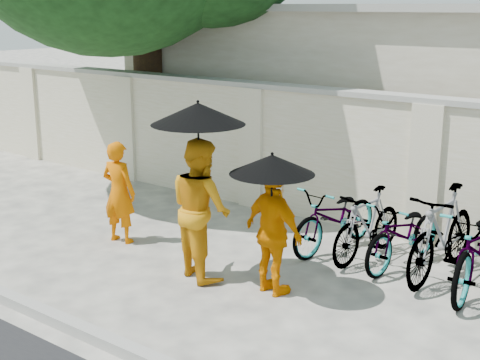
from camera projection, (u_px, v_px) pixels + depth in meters
The scene contains 13 objects.
ground at pixel (171, 276), 8.39m from camera, with size 80.00×80.00×0.00m, color beige.
kerb at pixel (61, 321), 7.07m from camera, with size 40.00×0.16×0.12m, color #9A9991.
compound_wall at pixel (365, 164), 10.00m from camera, with size 20.00×0.30×2.00m, color silver.
monk_left at pixel (119, 192), 9.45m from camera, with size 0.54×0.35×1.47m, color #DD6300.
monk_center at pixel (201, 208), 8.21m from camera, with size 0.85×0.67×1.76m, color orange.
parasol_center at pixel (198, 114), 7.81m from camera, with size 1.13×1.13×1.20m.
monk_right at pixel (274, 232), 7.71m from camera, with size 0.88×0.37×1.51m, color orange.
parasol_right at pixel (272, 164), 7.43m from camera, with size 0.97×0.97×0.84m.
bike_0 at pixel (336, 217), 9.20m from camera, with size 0.61×1.76×0.93m, color gray.
bike_1 at pixel (367, 225), 8.86m from camera, with size 0.45×1.59×0.95m, color gray.
bike_2 at pixel (404, 234), 8.61m from camera, with size 0.59×1.69×0.89m, color gray.
bike_3 at pixel (442, 233), 8.24m from camera, with size 0.53×1.89×1.14m, color gray.
bike_4 at pixel (479, 249), 7.86m from camera, with size 0.69×1.97×1.04m, color gray.
Camera 1 is at (5.44, -5.67, 3.29)m, focal length 50.00 mm.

